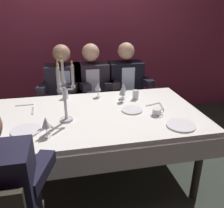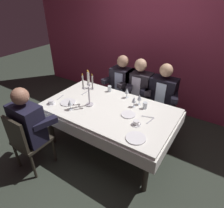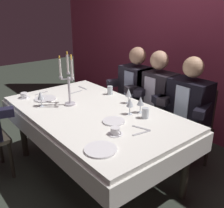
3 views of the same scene
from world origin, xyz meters
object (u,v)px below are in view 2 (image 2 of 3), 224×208
at_px(dinner_plate_1, 128,114).
at_px(wine_glass_1, 70,103).
at_px(dinner_plate_0, 136,138).
at_px(seated_diner_1, 122,82).
at_px(dining_table, 109,114).
at_px(water_tumbler_1, 145,105).
at_px(coffee_cup_0, 136,123).
at_px(seated_diner_0, 27,123).
at_px(wine_glass_0, 127,91).
at_px(seated_diner_3, 163,93).
at_px(coffee_cup_1, 51,102).
at_px(wine_glass_2, 140,98).
at_px(candelabra, 89,90).
at_px(dinner_plate_2, 68,102).
at_px(wine_glass_3, 134,100).
at_px(seated_diner_2, 139,87).
at_px(water_tumbler_0, 110,89).

xyz_separation_m(dinner_plate_1, wine_glass_1, (-0.76, -0.33, 0.11)).
height_order(dinner_plate_0, seated_diner_1, seated_diner_1).
height_order(dining_table, water_tumbler_1, water_tumbler_1).
bearing_deg(coffee_cup_0, wine_glass_1, -168.62).
distance_m(wine_glass_1, seated_diner_0, 0.61).
height_order(wine_glass_0, seated_diner_3, seated_diner_3).
relative_size(coffee_cup_0, seated_diner_3, 0.11).
bearing_deg(coffee_cup_1, wine_glass_2, 32.33).
relative_size(candelabra, coffee_cup_0, 4.20).
distance_m(candelabra, dinner_plate_1, 0.66).
bearing_deg(dinner_plate_2, dinner_plate_1, 12.83).
relative_size(wine_glass_3, seated_diner_2, 0.13).
bearing_deg(wine_glass_3, water_tumbler_1, 17.39).
height_order(candelabra, dinner_plate_0, candelabra).
height_order(dining_table, dinner_plate_2, dinner_plate_2).
height_order(wine_glass_3, water_tumbler_1, wine_glass_3).
bearing_deg(seated_diner_1, candelabra, -89.56).
height_order(coffee_cup_0, coffee_cup_1, same).
xyz_separation_m(wine_glass_2, wine_glass_3, (-0.04, -0.10, 0.00)).
xyz_separation_m(dinner_plate_0, coffee_cup_0, (-0.12, 0.24, 0.02)).
xyz_separation_m(dinner_plate_1, seated_diner_2, (-0.27, 0.89, -0.01)).
bearing_deg(dinner_plate_2, dinner_plate_0, -7.71).
bearing_deg(water_tumbler_1, wine_glass_1, -145.17).
xyz_separation_m(dinner_plate_1, coffee_cup_0, (0.19, -0.14, 0.02)).
bearing_deg(water_tumbler_1, coffee_cup_0, -80.19).
relative_size(wine_glass_3, water_tumbler_1, 1.68).
distance_m(dinner_plate_2, coffee_cup_1, 0.25).
distance_m(seated_diner_0, seated_diner_1, 1.81).
bearing_deg(seated_diner_0, seated_diner_3, 56.56).
xyz_separation_m(wine_glass_0, seated_diner_0, (-0.74, -1.29, -0.12)).
bearing_deg(dinner_plate_1, seated_diner_3, 79.44).
bearing_deg(water_tumbler_1, coffee_cup_1, -152.23).
bearing_deg(wine_glass_1, coffee_cup_1, -173.75).
relative_size(coffee_cup_0, seated_diner_1, 0.11).
relative_size(water_tumbler_0, seated_diner_0, 0.08).
height_order(candelabra, seated_diner_3, candelabra).
height_order(dinner_plate_1, wine_glass_2, wine_glass_2).
bearing_deg(wine_glass_3, wine_glass_0, 139.91).
distance_m(water_tumbler_0, coffee_cup_1, 0.96).
bearing_deg(water_tumbler_0, candelabra, -90.10).
bearing_deg(seated_diner_3, wine_glass_2, -106.74).
relative_size(dinner_plate_0, coffee_cup_1, 1.81).
bearing_deg(wine_glass_1, wine_glass_2, 41.31).
distance_m(dinner_plate_0, wine_glass_2, 0.78).
bearing_deg(water_tumbler_0, seated_diner_0, -106.63).
distance_m(dinner_plate_1, seated_diner_1, 1.09).
relative_size(wine_glass_2, seated_diner_2, 0.13).
relative_size(dining_table, wine_glass_3, 11.83).
relative_size(wine_glass_2, coffee_cup_0, 1.24).
distance_m(wine_glass_0, wine_glass_3, 0.29).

